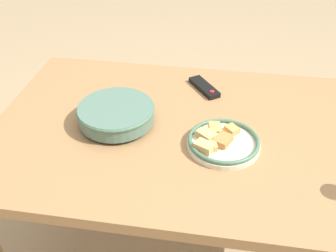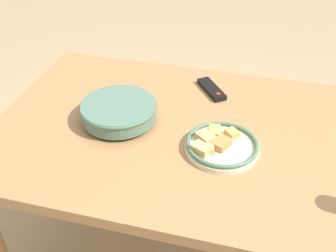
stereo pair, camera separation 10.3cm
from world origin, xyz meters
TOP-DOWN VIEW (x-y plane):
  - dining_table at (0.00, 0.00)m, footprint 1.48×0.90m
  - noodle_bowl at (-0.31, -0.01)m, footprint 0.27×0.27m
  - food_plate at (0.07, -0.08)m, footprint 0.24×0.24m
  - tv_remote at (-0.02, 0.27)m, footprint 0.14×0.16m

SIDE VIEW (x-z plane):
  - dining_table at x=0.00m, z-range 0.29..1.02m
  - tv_remote at x=-0.02m, z-range 0.73..0.76m
  - food_plate at x=0.07m, z-range 0.73..0.77m
  - noodle_bowl at x=-0.31m, z-range 0.74..0.81m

